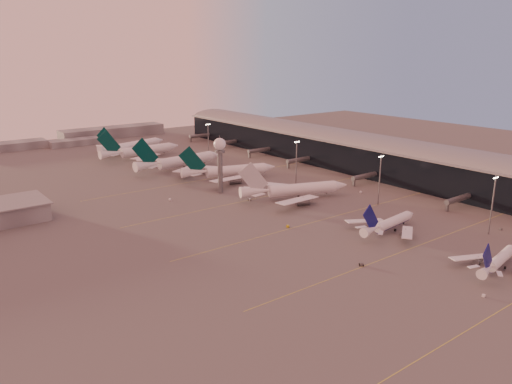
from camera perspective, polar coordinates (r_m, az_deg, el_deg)
ground at (r=181.11m, az=16.24°, el=-8.57°), size 700.00×700.00×0.00m
taxiway_markings at (r=235.91m, az=9.73°, el=-2.44°), size 180.00×185.25×0.02m
terminal at (r=324.72m, az=12.26°, el=4.32°), size 57.00×362.00×23.04m
radar_tower at (r=262.34m, az=-4.15°, el=4.31°), size 6.40×6.40×31.10m
mast_a at (r=223.92m, az=25.43°, el=-1.08°), size 3.60×0.56×25.00m
mast_b at (r=249.95m, az=13.96°, el=1.62°), size 3.60×0.56×25.00m
mast_c at (r=283.08m, az=4.64°, el=3.65°), size 3.60×0.56×25.00m
mast_d at (r=352.73m, az=-5.47°, el=6.02°), size 3.60×0.56×25.00m
distant_horizon at (r=447.83m, az=-19.08°, el=6.01°), size 165.00×37.50×9.00m
narrowbody_near at (r=192.61m, az=25.99°, el=-7.20°), size 35.03×27.73×13.78m
narrowbody_mid at (r=215.65m, az=15.01°, el=-3.64°), size 39.34×31.24×15.39m
widebody_white at (r=255.60m, az=4.53°, el=0.00°), size 56.65×44.61×20.82m
greentail_a at (r=294.95m, az=-3.01°, el=2.19°), size 57.21×45.53×21.39m
greentail_b at (r=322.07m, az=-8.63°, el=3.26°), size 65.28×52.53×23.71m
greentail_c at (r=362.98m, az=-12.96°, el=4.40°), size 62.25×50.17×22.60m
greentail_d at (r=385.74m, az=-13.84°, el=4.98°), size 59.16×47.15×21.99m
gsv_truck_a at (r=171.19m, az=24.63°, el=-10.54°), size 4.95×2.61×1.90m
gsv_catering_a at (r=234.74m, az=26.26°, el=-3.51°), size 4.75×2.84×3.64m
gsv_tug_mid at (r=181.04m, az=11.95°, el=-8.10°), size 4.04×3.90×1.01m
gsv_truck_b at (r=238.94m, az=12.64°, el=-2.13°), size 4.85×2.26×1.89m
gsv_truck_c at (r=214.68m, az=3.71°, el=-3.77°), size 5.76×3.67×2.19m
gsv_catering_b at (r=271.59m, az=11.93°, el=0.30°), size 5.09×2.65×4.06m
gsv_tug_far at (r=252.57m, az=-0.73°, el=-0.88°), size 3.71×3.79×0.95m
gsv_truck_d at (r=256.11m, az=-9.88°, el=-0.72°), size 3.34×5.98×2.28m
gsv_tug_hangar at (r=326.93m, az=-0.43°, el=2.97°), size 4.05×2.97×1.04m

